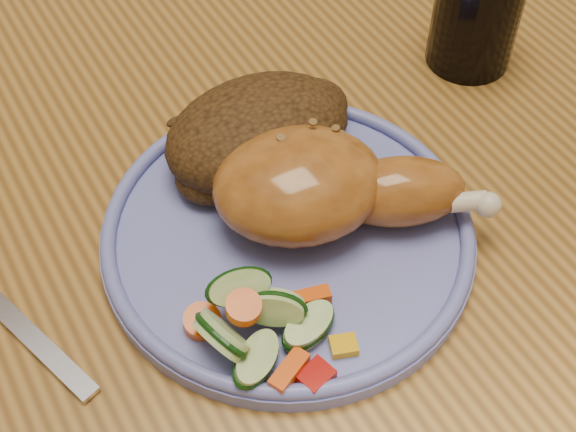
{
  "coord_description": "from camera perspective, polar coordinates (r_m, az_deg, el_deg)",
  "views": [
    {
      "loc": [
        -0.24,
        -0.41,
        1.18
      ],
      "look_at": [
        -0.08,
        -0.14,
        0.78
      ],
      "focal_mm": 50.0,
      "sensor_mm": 36.0,
      "label": 1
    }
  ],
  "objects": [
    {
      "name": "dining_table",
      "position": [
        0.7,
        -0.19,
        4.35
      ],
      "size": [
        0.9,
        1.4,
        0.75
      ],
      "color": "olive",
      "rests_on": "ground"
    },
    {
      "name": "fork",
      "position": [
        0.53,
        -19.37,
        -6.52
      ],
      "size": [
        0.06,
        0.16,
        0.0
      ],
      "color": "silver",
      "rests_on": "dining_table"
    },
    {
      "name": "plate_rim",
      "position": [
        0.52,
        0.0,
        -0.68
      ],
      "size": [
        0.24,
        0.24,
        0.01
      ],
      "primitive_type": "torus",
      "color": "#6269B9",
      "rests_on": "plate"
    },
    {
      "name": "plate",
      "position": [
        0.53,
        0.0,
        -1.41
      ],
      "size": [
        0.25,
        0.25,
        0.01
      ],
      "primitive_type": "cylinder",
      "color": "#6269B9",
      "rests_on": "dining_table"
    },
    {
      "name": "drinking_glass",
      "position": [
        0.65,
        13.25,
        13.84
      ],
      "size": [
        0.07,
        0.07,
        0.09
      ],
      "primitive_type": "cylinder",
      "color": "black",
      "rests_on": "dining_table"
    },
    {
      "name": "vegetable_pile",
      "position": [
        0.47,
        -1.96,
        -7.72
      ],
      "size": [
        0.09,
        0.09,
        0.05
      ],
      "color": "#A50A05",
      "rests_on": "plate"
    },
    {
      "name": "chicken_leg",
      "position": [
        0.51,
        2.55,
        2.11
      ],
      "size": [
        0.18,
        0.14,
        0.06
      ],
      "color": "#A15E21",
      "rests_on": "plate"
    },
    {
      "name": "rice_pilaf",
      "position": [
        0.56,
        -1.94,
        5.97
      ],
      "size": [
        0.14,
        0.1,
        0.06
      ],
      "color": "#3F270F",
      "rests_on": "plate"
    }
  ]
}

